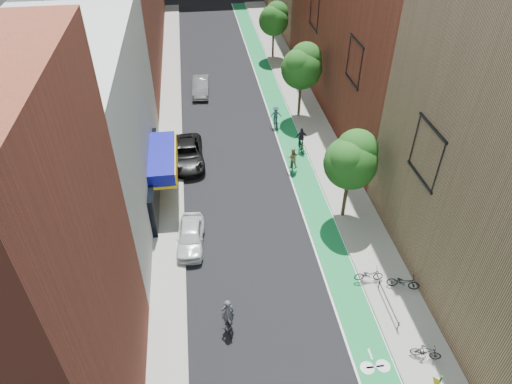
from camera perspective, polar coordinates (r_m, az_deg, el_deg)
name	(u,v)px	position (r m, az deg, el deg)	size (l,w,h in m)	color
ground	(290,359)	(24.03, 4.32, -20.09)	(160.00, 160.00, 0.00)	black
bike_lane	(277,107)	(43.95, 2.69, 10.53)	(2.00, 68.00, 0.01)	#147438
sidewalk_left	(171,114)	(43.35, -10.62, 9.58)	(2.00, 68.00, 0.15)	gray
sidewalk_right	(303,105)	(44.41, 5.92, 10.77)	(3.00, 68.00, 0.15)	gray
building_left_white	(78,127)	(30.85, -21.39, 7.61)	(8.00, 20.00, 12.00)	silver
tree_near	(352,159)	(28.72, 11.86, 4.06)	(3.40, 3.36, 6.42)	#332619
tree_mid	(302,65)	(40.44, 5.79, 15.48)	(3.55, 3.53, 6.74)	#332619
tree_far	(274,18)	(53.46, 2.26, 20.89)	(3.30, 3.25, 6.21)	#332619
parked_car_white	(191,236)	(28.78, -8.18, -5.51)	(1.62, 4.03, 1.37)	silver
parked_car_black	(187,154)	(36.08, -8.60, 4.75)	(2.51, 5.44, 1.51)	black
parked_car_silver	(201,86)	(46.59, -6.92, 12.96)	(1.53, 4.40, 1.45)	#94969D
cyclist_lead	(228,319)	(24.35, -3.50, -15.59)	(0.71, 1.60, 2.17)	black
cyclist_lane_near	(292,162)	(34.73, 4.58, 3.80)	(0.93, 1.82, 2.02)	black
cyclist_lane_mid	(301,143)	(37.23, 5.68, 6.16)	(0.99, 1.86, 2.04)	black
cyclist_lane_far	(276,118)	(40.42, 2.47, 9.24)	(1.05, 1.84, 1.94)	black
parked_bike_near	(403,282)	(27.34, 17.94, -10.62)	(0.63, 1.80, 0.95)	black
parked_bike_mid	(426,352)	(24.88, 20.49, -18.23)	(0.42, 1.48, 0.89)	black
parked_bike_far	(369,275)	(27.24, 13.92, -9.99)	(0.58, 1.65, 0.87)	black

